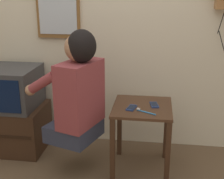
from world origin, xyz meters
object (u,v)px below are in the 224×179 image
(cell_phone_spare, at_px, (154,105))
(toothbrush, at_px, (145,112))
(cell_phone_held, at_px, (132,108))
(television, at_px, (12,88))
(person, at_px, (78,90))

(cell_phone_spare, xyz_separation_m, toothbrush, (-0.07, -0.16, 0.00))
(cell_phone_held, bearing_deg, toothbrush, -20.40)
(television, height_order, cell_phone_spare, television)
(toothbrush, bearing_deg, person, 115.53)
(cell_phone_held, xyz_separation_m, cell_phone_spare, (0.18, 0.09, 0.00))
(cell_phone_held, distance_m, toothbrush, 0.13)
(cell_phone_held, height_order, toothbrush, toothbrush)
(cell_phone_held, relative_size, toothbrush, 0.88)
(person, xyz_separation_m, television, (-0.72, 0.32, -0.11))
(cell_phone_held, relative_size, cell_phone_spare, 1.01)
(television, relative_size, cell_phone_held, 3.79)
(person, distance_m, television, 0.79)
(television, bearing_deg, toothbrush, -15.64)
(cell_phone_held, xyz_separation_m, toothbrush, (0.11, -0.07, 0.00))
(toothbrush, bearing_deg, cell_phone_held, 84.84)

